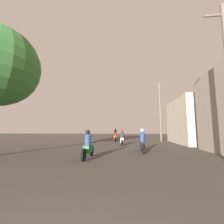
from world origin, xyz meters
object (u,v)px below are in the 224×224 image
at_px(motorcycle_green, 88,147).
at_px(motorcycle_black, 142,142).
at_px(motorcycle_orange, 116,136).
at_px(building_right_far, 194,121).
at_px(utility_pole_far, 160,110).
at_px(motorcycle_white, 122,139).

distance_m(motorcycle_green, motorcycle_black, 3.97).
bearing_deg(motorcycle_black, motorcycle_orange, 101.54).
distance_m(motorcycle_green, building_right_far, 13.57).
bearing_deg(utility_pole_far, motorcycle_orange, -172.92).
bearing_deg(motorcycle_black, building_right_far, 44.28).
xyz_separation_m(motorcycle_orange, utility_pole_far, (5.88, 0.73, 3.51)).
distance_m(motorcycle_white, building_right_far, 8.44).
xyz_separation_m(motorcycle_orange, building_right_far, (8.93, -2.10, 1.76)).
relative_size(motorcycle_orange, utility_pole_far, 0.24).
relative_size(motorcycle_green, utility_pole_far, 0.25).
distance_m(motorcycle_green, motorcycle_orange, 11.91).
relative_size(motorcycle_black, utility_pole_far, 0.25).
xyz_separation_m(motorcycle_white, motorcycle_orange, (-1.12, 4.75, 0.04)).
relative_size(motorcycle_white, utility_pole_far, 0.24).
bearing_deg(motorcycle_white, motorcycle_green, -105.00).
height_order(building_right_far, utility_pole_far, utility_pole_far).
bearing_deg(utility_pole_far, motorcycle_white, -131.00).
bearing_deg(motorcycle_green, motorcycle_black, 31.84).
bearing_deg(motorcycle_black, utility_pole_far, 67.65).
height_order(motorcycle_orange, utility_pole_far, utility_pole_far).
xyz_separation_m(motorcycle_black, utility_pole_far, (3.18, 9.99, 3.52)).
xyz_separation_m(motorcycle_green, motorcycle_orange, (0.27, 11.90, 0.05)).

